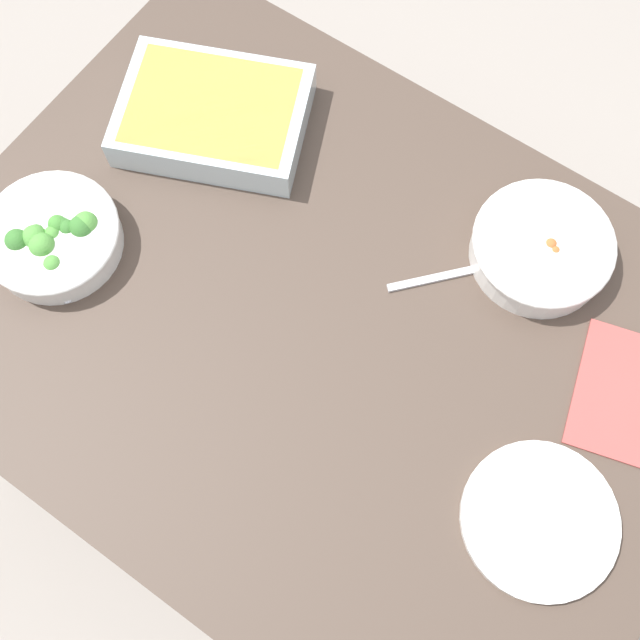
{
  "coord_description": "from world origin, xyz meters",
  "views": [
    {
      "loc": [
        -0.24,
        0.34,
        1.85
      ],
      "look_at": [
        0.0,
        0.0,
        0.74
      ],
      "focal_mm": 43.96,
      "sensor_mm": 36.0,
      "label": 1
    }
  ],
  "objects": [
    {
      "name": "stew_bowl",
      "position": [
        -0.22,
        -0.28,
        0.77
      ],
      "size": [
        0.22,
        0.22,
        0.06
      ],
      "color": "white",
      "rests_on": "dining_table"
    },
    {
      "name": "broccoli_bowl",
      "position": [
        0.41,
        0.13,
        0.77
      ],
      "size": [
        0.21,
        0.21,
        0.07
      ],
      "color": "white",
      "rests_on": "dining_table"
    },
    {
      "name": "side_plate",
      "position": [
        -0.42,
        0.07,
        0.75
      ],
      "size": [
        0.22,
        0.22,
        0.01
      ],
      "primitive_type": "cylinder",
      "color": "white",
      "rests_on": "dining_table"
    },
    {
      "name": "spoon_by_stew",
      "position": [
        -0.13,
        -0.18,
        0.74
      ],
      "size": [
        0.13,
        0.14,
        0.01
      ],
      "color": "silver",
      "rests_on": "dining_table"
    },
    {
      "name": "ground_plane",
      "position": [
        0.0,
        0.0,
        0.0
      ],
      "size": [
        6.0,
        6.0,
        0.0
      ],
      "primitive_type": "plane",
      "color": "#9E9389"
    },
    {
      "name": "baking_dish",
      "position": [
        0.34,
        -0.19,
        0.77
      ],
      "size": [
        0.36,
        0.32,
        0.06
      ],
      "color": "silver",
      "rests_on": "dining_table"
    },
    {
      "name": "dining_table",
      "position": [
        0.0,
        0.0,
        0.65
      ],
      "size": [
        1.2,
        0.9,
        0.74
      ],
      "color": "#4C3D33",
      "rests_on": "ground_plane"
    },
    {
      "name": "spoon_by_broccoli",
      "position": [
        0.38,
        0.16,
        0.74
      ],
      "size": [
        0.15,
        0.13,
        0.01
      ],
      "color": "silver",
      "rests_on": "dining_table"
    }
  ]
}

